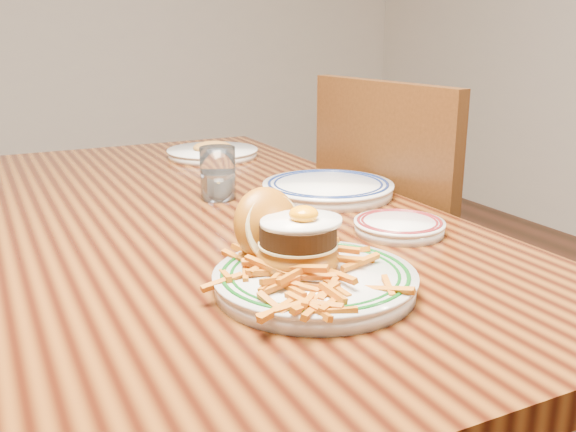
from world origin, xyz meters
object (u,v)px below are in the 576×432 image
table (205,252)px  chair_right (415,262)px  side_plate (399,225)px  main_plate (307,263)px

table → chair_right: bearing=4.4°
table → side_plate: size_ratio=9.36×
main_plate → side_plate: size_ratio=1.76×
side_plate → chair_right: bearing=65.5°
chair_right → main_plate: size_ratio=3.27×
side_plate → table: bearing=149.7°
table → side_plate: (0.26, -0.30, 0.10)m
side_plate → main_plate: bearing=-133.1°
table → main_plate: size_ratio=5.31×
table → chair_right: chair_right is taller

